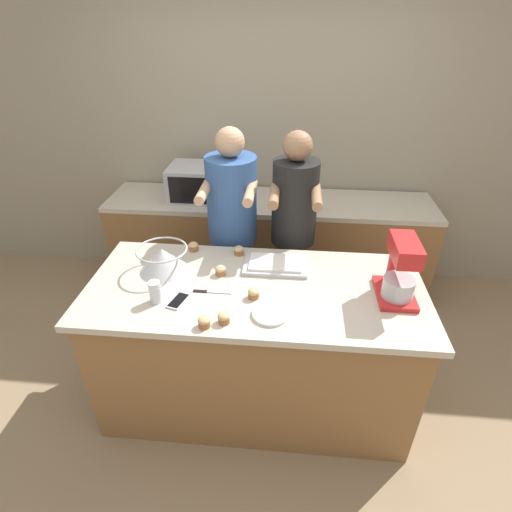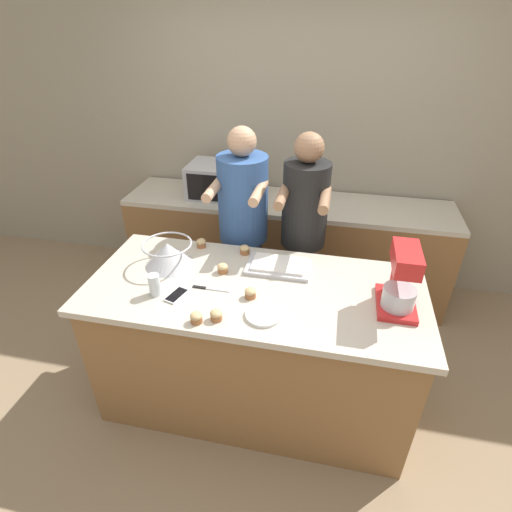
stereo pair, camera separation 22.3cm
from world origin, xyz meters
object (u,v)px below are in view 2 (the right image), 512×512
at_px(stand_mixer, 401,282).
at_px(cupcake_2, 196,318).
at_px(cell_phone, 177,295).
at_px(small_plate, 264,315).
at_px(mixing_bowl, 168,253).
at_px(cupcake_5, 245,250).
at_px(person_right, 302,243).
at_px(knife, 209,289).
at_px(cupcake_3, 223,268).
at_px(cupcake_4, 251,293).
at_px(drinking_glass, 154,285).
at_px(person_left, 243,237).
at_px(baking_tray, 279,266).
at_px(cupcake_1, 216,315).
at_px(cupcake_0, 201,243).
at_px(microwave_oven, 220,180).

height_order(stand_mixer, cupcake_2, stand_mixer).
height_order(cell_phone, small_plate, small_plate).
relative_size(stand_mixer, mixing_bowl, 1.17).
distance_m(mixing_bowl, cupcake_5, 0.49).
distance_m(person_right, cupcake_5, 0.47).
height_order(stand_mixer, mixing_bowl, stand_mixer).
relative_size(stand_mixer, knife, 1.63).
bearing_deg(small_plate, cell_phone, 172.51).
bearing_deg(knife, cupcake_5, 75.31).
height_order(cupcake_3, cupcake_4, same).
distance_m(stand_mixer, cupcake_5, 0.99).
bearing_deg(drinking_glass, person_right, 49.05).
bearing_deg(cupcake_2, person_left, 90.12).
distance_m(knife, cupcake_4, 0.26).
relative_size(person_left, drinking_glass, 13.04).
relative_size(mixing_bowl, drinking_glass, 2.39).
relative_size(person_left, mixing_bowl, 5.45).
height_order(person_right, drinking_glass, person_right).
bearing_deg(cupcake_4, person_left, 106.61).
relative_size(person_left, stand_mixer, 4.66).
xyz_separation_m(person_right, baking_tray, (-0.10, -0.44, 0.07)).
bearing_deg(knife, cupcake_1, -63.63).
height_order(person_left, cupcake_0, person_left).
height_order(knife, cupcake_1, cupcake_1).
height_order(stand_mixer, microwave_oven, stand_mixer).
height_order(person_left, mixing_bowl, person_left).
relative_size(cupcake_3, cupcake_5, 1.00).
bearing_deg(cupcake_2, stand_mixer, 19.00).
xyz_separation_m(mixing_bowl, baking_tray, (0.67, 0.10, -0.06)).
distance_m(stand_mixer, cupcake_0, 1.29).
height_order(person_right, stand_mixer, person_right).
relative_size(small_plate, cupcake_5, 3.04).
bearing_deg(cupcake_0, knife, -66.46).
bearing_deg(mixing_bowl, microwave_oven, 90.83).
bearing_deg(cupcake_0, baking_tray, -15.28).
bearing_deg(microwave_oven, baking_tray, -57.84).
height_order(stand_mixer, baking_tray, stand_mixer).
bearing_deg(cupcake_5, cell_phone, -116.94).
relative_size(stand_mixer, microwave_oven, 0.67).
distance_m(person_right, cupcake_3, 0.70).
height_order(mixing_bowl, baking_tray, mixing_bowl).
distance_m(mixing_bowl, small_plate, 0.76).
bearing_deg(knife, mixing_bowl, 148.66).
bearing_deg(person_right, mixing_bowl, -145.10).
distance_m(baking_tray, cupcake_3, 0.34).
bearing_deg(person_right, person_left, 179.90).
distance_m(microwave_oven, cupcake_4, 1.54).
xyz_separation_m(stand_mixer, small_plate, (-0.68, -0.23, -0.15)).
xyz_separation_m(small_plate, cupcake_4, (-0.10, 0.14, 0.02)).
distance_m(person_left, cupcake_0, 0.37).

